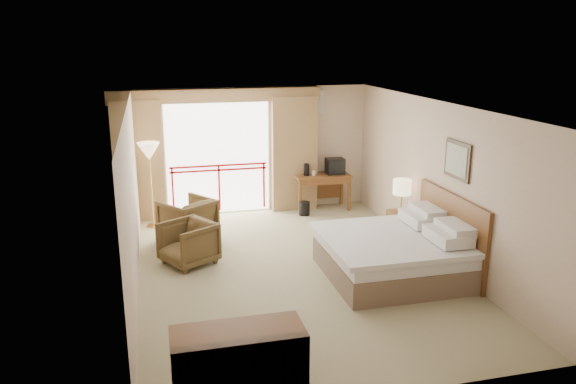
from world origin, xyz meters
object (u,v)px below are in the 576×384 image
object	(u,v)px
desk	(321,182)
armchair_near	(189,264)
dresser	(239,370)
nightstand	(401,228)
tv	(335,166)
floor_lamp	(149,155)
bed	(395,254)
table_lamp	(402,188)
side_table	(174,231)
armchair_far	(188,239)
wastebasket	(304,208)

from	to	relation	value
desk	armchair_near	size ratio (longest dim) A/B	1.51
desk	dresser	xyz separation A→B (m)	(-2.88, -6.54, -0.17)
nightstand	armchair_near	size ratio (longest dim) A/B	0.74
nightstand	tv	distance (m)	2.55
armchair_near	floor_lamp	size ratio (longest dim) A/B	0.47
armchair_near	bed	bearing A→B (deg)	37.27
nightstand	table_lamp	distance (m)	0.76
side_table	armchair_near	bearing A→B (deg)	-74.98
table_lamp	armchair_far	world-z (taller)	table_lamp
armchair_near	dresser	size ratio (longest dim) A/B	0.60
bed	wastebasket	size ratio (longest dim) A/B	7.24
table_lamp	bed	bearing A→B (deg)	-117.79
desk	armchair_near	distance (m)	4.04
side_table	armchair_far	bearing A→B (deg)	57.09
wastebasket	armchair_far	world-z (taller)	armchair_far
floor_lamp	armchair_near	bearing A→B (deg)	-75.54
desk	tv	xyz separation A→B (m)	(0.30, -0.06, 0.35)
desk	table_lamp	bearing A→B (deg)	-67.86
tv	floor_lamp	world-z (taller)	floor_lamp
armchair_near	nightstand	bearing A→B (deg)	60.07
nightstand	floor_lamp	bearing A→B (deg)	156.65
table_lamp	desk	size ratio (longest dim) A/B	0.48
tv	dresser	bearing A→B (deg)	-111.73
floor_lamp	bed	bearing A→B (deg)	-42.71
tv	armchair_near	xyz separation A→B (m)	(-3.41, -2.46, -0.97)
dresser	table_lamp	bearing A→B (deg)	44.64
dresser	side_table	bearing A→B (deg)	91.49
nightstand	tv	xyz separation A→B (m)	(-0.50, 2.41, 0.67)
wastebasket	tv	bearing A→B (deg)	21.89
bed	wastebasket	bearing A→B (deg)	99.11
nightstand	desk	bearing A→B (deg)	109.84
bed	table_lamp	world-z (taller)	table_lamp
nightstand	armchair_far	world-z (taller)	nightstand
armchair_near	desk	bearing A→B (deg)	98.36
side_table	floor_lamp	size ratio (longest dim) A/B	0.28
dresser	wastebasket	bearing A→B (deg)	65.12
desk	armchair_near	world-z (taller)	desk
desk	wastebasket	bearing A→B (deg)	-138.41
table_lamp	desk	world-z (taller)	table_lamp
table_lamp	dresser	size ratio (longest dim) A/B	0.44
bed	nightstand	world-z (taller)	bed
wastebasket	armchair_near	size ratio (longest dim) A/B	0.36
bed	armchair_far	distance (m)	3.99
desk	floor_lamp	xyz separation A→B (m)	(-3.66, -0.36, 0.86)
table_lamp	side_table	xyz separation A→B (m)	(-4.11, 0.67, -0.73)
bed	tv	distance (m)	3.80
armchair_far	armchair_near	distance (m)	1.21
dresser	nightstand	bearing A→B (deg)	44.29
desk	floor_lamp	world-z (taller)	floor_lamp
table_lamp	tv	bearing A→B (deg)	101.91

